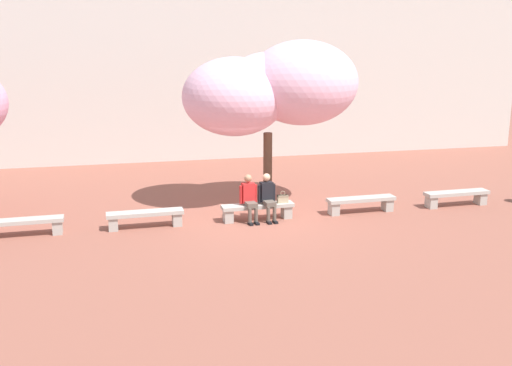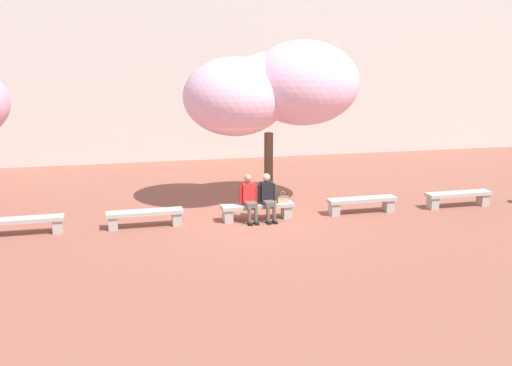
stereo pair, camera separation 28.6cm
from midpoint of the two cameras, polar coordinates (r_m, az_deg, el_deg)
The scene contains 11 objects.
ground_plane at distance 16.59m, azimuth -0.33°, elevation -3.52°, with size 100.00×100.00×0.00m, color #8E5142.
building_facade at distance 26.52m, azimuth -5.79°, elevation 12.09°, with size 28.49×4.00×8.48m, color beige.
stone_bench_west_end at distance 16.30m, azimuth -21.83°, elevation -3.69°, with size 2.02×0.47×0.45m.
stone_bench_near_west at distance 16.11m, azimuth -11.01°, elevation -3.14°, with size 2.02×0.47×0.45m.
stone_bench_center at distance 16.50m, azimuth -0.33°, elevation -2.49°, with size 2.02×0.47×0.45m.
stone_bench_near_east at distance 17.42m, azimuth 9.51°, elevation -1.81°, with size 2.02×0.47×0.45m.
stone_bench_east_end at distance 18.81m, azimuth 18.14°, elevation -1.17°, with size 2.02×0.47×0.45m.
person_seated_left at distance 16.29m, azimuth -1.15°, elevation -1.28°, with size 0.51×0.71×1.29m.
person_seated_right at distance 16.41m, azimuth 0.61°, elevation -1.18°, with size 0.51×0.71×1.29m.
handbag at distance 16.58m, azimuth 2.07°, elevation -1.46°, with size 0.30×0.15×0.34m.
cherry_tree_main at distance 17.54m, azimuth 0.88°, elevation 8.98°, with size 5.13×3.21×4.86m.
Camera 1 is at (-3.74, -15.42, 4.84)m, focal length 42.00 mm.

